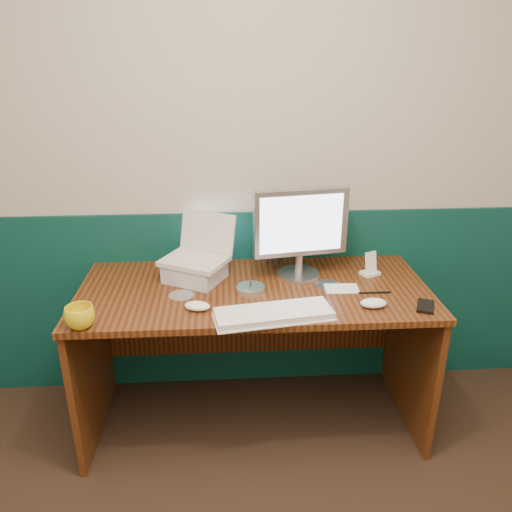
{
  "coord_description": "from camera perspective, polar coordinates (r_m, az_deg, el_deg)",
  "views": [
    {
      "loc": [
        -0.04,
        -0.67,
        1.75
      ],
      "look_at": [
        0.08,
        1.23,
        0.97
      ],
      "focal_mm": 35.0,
      "sensor_mm": 36.0,
      "label": 1
    }
  ],
  "objects": [
    {
      "name": "back_wall",
      "position": [
        2.48,
        -2.75,
        10.56
      ],
      "size": [
        3.5,
        0.04,
        2.5
      ],
      "primitive_type": "cube",
      "color": "#B8AD9C",
      "rests_on": "ground"
    },
    {
      "name": "wainscot",
      "position": [
        2.72,
        -2.46,
        -5.17
      ],
      "size": [
        3.48,
        0.02,
        1.0
      ],
      "primitive_type": "cube",
      "color": "#083631",
      "rests_on": "ground"
    },
    {
      "name": "desk",
      "position": [
        2.48,
        -0.23,
        -11.51
      ],
      "size": [
        1.6,
        0.7,
        0.75
      ],
      "primitive_type": "cube",
      "color": "#38180A",
      "rests_on": "ground"
    },
    {
      "name": "laptop_riser",
      "position": [
        2.37,
        -6.99,
        -1.75
      ],
      "size": [
        0.32,
        0.3,
        0.09
      ],
      "primitive_type": "cube",
      "rotation": [
        0.0,
        0.0,
        -0.49
      ],
      "color": "silver",
      "rests_on": "desk"
    },
    {
      "name": "laptop",
      "position": [
        2.31,
        -7.18,
        1.92
      ],
      "size": [
        0.35,
        0.33,
        0.24
      ],
      "primitive_type": null,
      "rotation": [
        0.0,
        0.0,
        -0.49
      ],
      "color": "silver",
      "rests_on": "laptop_riser"
    },
    {
      "name": "monitor",
      "position": [
        2.34,
        5.05,
        2.68
      ],
      "size": [
        0.46,
        0.19,
        0.44
      ],
      "primitive_type": null,
      "rotation": [
        0.0,
        0.0,
        0.16
      ],
      "color": "#AAAAAF",
      "rests_on": "desk"
    },
    {
      "name": "keyboard",
      "position": [
        2.04,
        2.03,
        -6.7
      ],
      "size": [
        0.49,
        0.23,
        0.03
      ],
      "primitive_type": "cube",
      "rotation": [
        0.0,
        0.0,
        0.16
      ],
      "color": "white",
      "rests_on": "desk"
    },
    {
      "name": "mouse_right",
      "position": [
        2.17,
        13.29,
        -5.26
      ],
      "size": [
        0.12,
        0.07,
        0.04
      ],
      "primitive_type": "ellipsoid",
      "rotation": [
        0.0,
        0.0,
        0.01
      ],
      "color": "white",
      "rests_on": "desk"
    },
    {
      "name": "mouse_left",
      "position": [
        2.11,
        -6.72,
        -5.7
      ],
      "size": [
        0.12,
        0.09,
        0.04
      ],
      "primitive_type": "ellipsoid",
      "rotation": [
        0.0,
        0.0,
        -0.23
      ],
      "color": "white",
      "rests_on": "desk"
    },
    {
      "name": "mug",
      "position": [
        2.07,
        -19.48,
        -6.59
      ],
      "size": [
        0.13,
        0.13,
        0.09
      ],
      "primitive_type": "imported",
      "rotation": [
        0.0,
        0.0,
        -0.14
      ],
      "color": "yellow",
      "rests_on": "desk"
    },
    {
      "name": "camcorder",
      "position": [
        2.48,
        2.12,
        0.92
      ],
      "size": [
        0.12,
        0.15,
        0.2
      ],
      "primitive_type": null,
      "rotation": [
        0.0,
        0.0,
        -0.26
      ],
      "color": "#ADADB1",
      "rests_on": "desk"
    },
    {
      "name": "cd_spindle",
      "position": [
        2.25,
        -0.61,
        -3.81
      ],
      "size": [
        0.13,
        0.13,
        0.03
      ],
      "primitive_type": "cylinder",
      "color": "silver",
      "rests_on": "desk"
    },
    {
      "name": "cd_loose_a",
      "position": [
        2.25,
        -8.52,
        -4.45
      ],
      "size": [
        0.11,
        0.11,
        0.0
      ],
      "primitive_type": "cylinder",
      "color": "#B3B9C3",
      "rests_on": "desk"
    },
    {
      "name": "cd_loose_b",
      "position": [
        2.34,
        8.19,
        -3.26
      ],
      "size": [
        0.12,
        0.12,
        0.0
      ],
      "primitive_type": "cylinder",
      "color": "#AEB3BE",
      "rests_on": "desk"
    },
    {
      "name": "pen",
      "position": [
        2.3,
        13.37,
        -4.08
      ],
      "size": [
        0.15,
        0.01,
        0.01
      ],
      "primitive_type": "cylinder",
      "rotation": [
        0.0,
        1.57,
        -0.02
      ],
      "color": "black",
      "rests_on": "desk"
    },
    {
      "name": "papers",
      "position": [
        2.31,
        9.77,
        -3.69
      ],
      "size": [
        0.16,
        0.11,
        0.0
      ],
      "primitive_type": "cube",
      "rotation": [
        0.0,
        0.0,
        -0.05
      ],
      "color": "silver",
      "rests_on": "desk"
    },
    {
      "name": "dock",
      "position": [
        2.48,
        12.88,
        -1.92
      ],
      "size": [
        0.1,
        0.09,
        0.02
      ],
      "primitive_type": "cube",
      "rotation": [
        0.0,
        0.0,
        0.43
      ],
      "color": "white",
      "rests_on": "desk"
    },
    {
      "name": "music_player",
      "position": [
        2.46,
        12.99,
        -0.68
      ],
      "size": [
        0.07,
        0.05,
        0.1
      ],
      "primitive_type": "cube",
      "rotation": [
        -0.17,
        0.0,
        0.43
      ],
      "color": "white",
      "rests_on": "dock"
    },
    {
      "name": "pda",
      "position": [
        2.23,
        18.8,
        -5.46
      ],
      "size": [
        0.11,
        0.13,
        0.01
      ],
      "primitive_type": "cube",
      "rotation": [
        0.0,
        0.0,
        -0.41
      ],
      "color": "black",
      "rests_on": "desk"
    }
  ]
}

